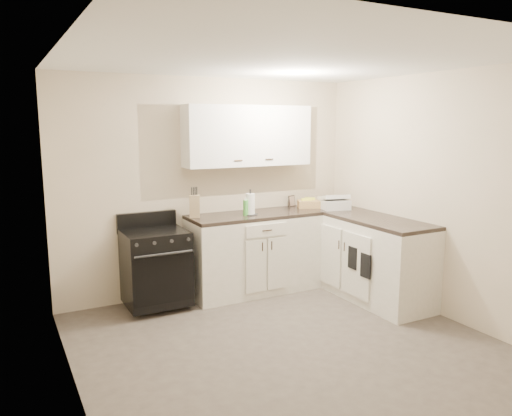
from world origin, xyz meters
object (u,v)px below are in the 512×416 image
stove (156,267)px  paper_towel (250,204)px  knife_block (195,206)px  countertop_grill (334,204)px  wicker_basket (309,204)px

stove → paper_towel: bearing=-1.2°
knife_block → countertop_grill: 1.75m
stove → countertop_grill: 2.30m
stove → paper_towel: paper_towel is taller
knife_block → paper_towel: bearing=7.0°
stove → countertop_grill: countertop_grill is taller
stove → wicker_basket: (2.01, 0.07, 0.53)m
paper_towel → wicker_basket: size_ratio=0.89×
stove → paper_towel: (1.13, -0.02, 0.60)m
stove → knife_block: bearing=14.6°
paper_towel → wicker_basket: bearing=6.3°
knife_block → wicker_basket: knife_block is taller
stove → wicker_basket: wicker_basket is taller
paper_towel → knife_block: bearing=166.1°
stove → knife_block: (0.50, 0.13, 0.61)m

